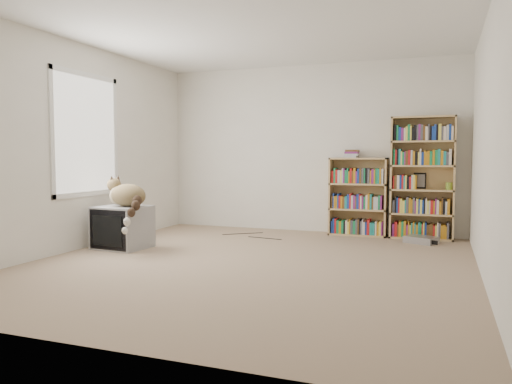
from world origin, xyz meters
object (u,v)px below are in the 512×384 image
(crt_tv, at_px, (123,227))
(bookcase_short, at_px, (358,200))
(bookcase_tall, at_px, (422,181))
(cat, at_px, (128,198))
(dvd_player, at_px, (421,240))

(crt_tv, xyz_separation_m, bookcase_short, (2.56, 2.06, 0.25))
(crt_tv, distance_m, bookcase_tall, 4.03)
(crt_tv, bearing_deg, bookcase_tall, 35.81)
(crt_tv, height_order, bookcase_short, bookcase_short)
(bookcase_tall, height_order, bookcase_short, bookcase_tall)
(crt_tv, xyz_separation_m, bookcase_tall, (3.43, 2.06, 0.54))
(bookcase_tall, relative_size, bookcase_short, 1.50)
(cat, xyz_separation_m, bookcase_tall, (3.32, 2.10, 0.18))
(crt_tv, bearing_deg, cat, -16.46)
(crt_tv, relative_size, bookcase_short, 0.57)
(cat, relative_size, bookcase_tall, 0.43)
(bookcase_tall, distance_m, bookcase_short, 0.92)
(bookcase_tall, bearing_deg, dvd_player, -87.70)
(cat, height_order, bookcase_tall, bookcase_tall)
(bookcase_tall, relative_size, dvd_player, 4.37)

